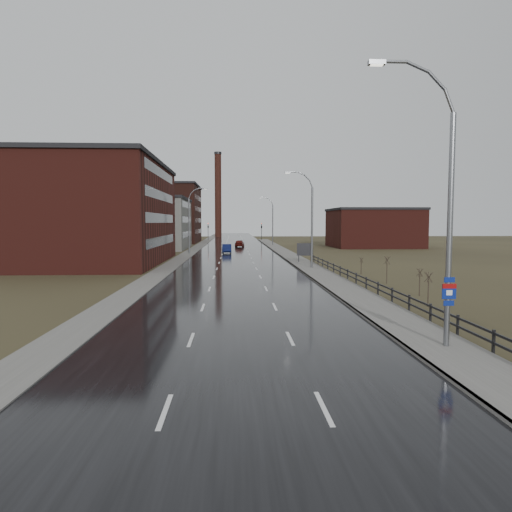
{
  "coord_description": "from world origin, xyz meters",
  "views": [
    {
      "loc": [
        -0.3,
        -16.83,
        5.48
      ],
      "look_at": [
        1.31,
        16.48,
        3.0
      ],
      "focal_mm": 32.0,
      "sensor_mm": 36.0,
      "label": 1
    }
  ],
  "objects": [
    {
      "name": "warehouse_near",
      "position": [
        -20.99,
        45.0,
        6.76
      ],
      "size": [
        22.44,
        28.56,
        13.5
      ],
      "color": "#471914",
      "rests_on": "ground"
    },
    {
      "name": "smokestack",
      "position": [
        -6.0,
        150.0,
        15.5
      ],
      "size": [
        2.7,
        2.7,
        30.7
      ],
      "color": "#331611",
      "rests_on": "ground"
    },
    {
      "name": "streetlight_main",
      "position": [
        8.47,
        2.0,
        6.06
      ],
      "size": [
        3.91,
        0.29,
        12.11
      ],
      "color": "slate",
      "rests_on": "ground"
    },
    {
      "name": "sidewalk_right",
      "position": [
        8.6,
        35.0,
        0.09
      ],
      "size": [
        3.2,
        180.0,
        0.18
      ],
      "primitive_type": "cube",
      "color": "#595651",
      "rests_on": "ground"
    },
    {
      "name": "streetlight_right_mid",
      "position": [
        8.5,
        36.0,
        5.84
      ],
      "size": [
        3.36,
        0.28,
        11.35
      ],
      "color": "slate",
      "rests_on": "ground"
    },
    {
      "name": "shrub_e",
      "position": [
        13.33,
        23.0,
        1.31
      ],
      "size": [
        0.58,
        0.62,
        2.47
      ],
      "color": "#382D23",
      "rests_on": "ground"
    },
    {
      "name": "road",
      "position": [
        0.0,
        60.0,
        0.03
      ],
      "size": [
        14.0,
        300.0,
        0.06
      ],
      "primitive_type": "cube",
      "color": "black",
      "rests_on": "ground"
    },
    {
      "name": "warehouse_far",
      "position": [
        -22.99,
        108.0,
        7.76
      ],
      "size": [
        26.52,
        24.48,
        15.5
      ],
      "color": "#331611",
      "rests_on": "ground"
    },
    {
      "name": "streetlight_left",
      "position": [
        -7.7,
        62.0,
        5.84
      ],
      "size": [
        3.36,
        0.28,
        11.35
      ],
      "color": "slate",
      "rests_on": "ground"
    },
    {
      "name": "curb_right",
      "position": [
        7.08,
        35.0,
        0.09
      ],
      "size": [
        0.16,
        180.0,
        0.18
      ],
      "primitive_type": "cube",
      "color": "slate",
      "rests_on": "ground"
    },
    {
      "name": "sidewalk_left",
      "position": [
        -8.2,
        60.0,
        0.06
      ],
      "size": [
        2.4,
        260.0,
        0.12
      ],
      "primitive_type": "cube",
      "color": "#595651",
      "rests_on": "ground"
    },
    {
      "name": "shrub_c",
      "position": [
        12.28,
        11.87,
        1.2
      ],
      "size": [
        0.54,
        0.57,
        2.26
      ],
      "color": "#382D23",
      "rests_on": "ground"
    },
    {
      "name": "traffic_light_left",
      "position": [
        -8.0,
        120.0,
        4.6
      ],
      "size": [
        0.58,
        2.73,
        5.3
      ],
      "color": "black",
      "rests_on": "ground"
    },
    {
      "name": "shrub_f",
      "position": [
        13.15,
        30.56,
        0.94
      ],
      "size": [
        0.43,
        0.45,
        1.77
      ],
      "color": "#382D23",
      "rests_on": "ground"
    },
    {
      "name": "car_far",
      "position": [
        0.94,
        83.37,
        0.78
      ],
      "size": [
        2.35,
        4.76,
        1.56
      ],
      "primitive_type": "imported",
      "rotation": [
        0.0,
        0.0,
        3.03
      ],
      "color": "#52120D",
      "rests_on": "ground"
    },
    {
      "name": "building_right",
      "position": [
        30.3,
        82.0,
        4.26
      ],
      "size": [
        18.36,
        16.32,
        8.5
      ],
      "color": "#471914",
      "rests_on": "ground"
    },
    {
      "name": "guardrail",
      "position": [
        10.3,
        18.31,
        0.71
      ],
      "size": [
        0.1,
        53.05,
        1.1
      ],
      "color": "black",
      "rests_on": "ground"
    },
    {
      "name": "car_near",
      "position": [
        -1.56,
        63.9,
        0.76
      ],
      "size": [
        1.67,
        4.65,
        1.53
      ],
      "primitive_type": "imported",
      "rotation": [
        0.0,
        0.0,
        0.01
      ],
      "color": "#0D1544",
      "rests_on": "ground"
    },
    {
      "name": "ground",
      "position": [
        0.0,
        0.0,
        0.0
      ],
      "size": [
        320.0,
        320.0,
        0.0
      ],
      "primitive_type": "plane",
      "color": "#2D2819",
      "rests_on": "ground"
    },
    {
      "name": "shrub_d",
      "position": [
        13.44,
        16.05,
        1.1
      ],
      "size": [
        0.49,
        0.52,
        2.07
      ],
      "color": "#382D23",
      "rests_on": "ground"
    },
    {
      "name": "traffic_light_right",
      "position": [
        8.0,
        120.0,
        4.6
      ],
      "size": [
        0.58,
        2.73,
        5.3
      ],
      "color": "black",
      "rests_on": "ground"
    },
    {
      "name": "streetlight_right_far",
      "position": [
        8.5,
        90.0,
        5.84
      ],
      "size": [
        3.36,
        0.28,
        11.35
      ],
      "color": "slate",
      "rests_on": "ground"
    },
    {
      "name": "billboard",
      "position": [
        9.1,
        43.01,
        1.8
      ],
      "size": [
        2.16,
        0.17,
        2.71
      ],
      "color": "black",
      "rests_on": "ground"
    },
    {
      "name": "warehouse_mid",
      "position": [
        -17.99,
        78.0,
        5.26
      ],
      "size": [
        16.32,
        20.4,
        10.5
      ],
      "color": "slate",
      "rests_on": "ground"
    }
  ]
}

